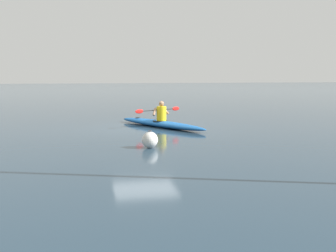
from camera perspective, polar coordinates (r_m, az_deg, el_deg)
name	(u,v)px	position (r m, az deg, el deg)	size (l,w,h in m)	color
ground_plane	(145,128)	(16.19, -3.30, -0.32)	(160.00, 160.00, 0.00)	#233847
kayak	(160,124)	(16.56, -1.06, 0.33)	(3.12, 4.69, 0.27)	#1959A5
kayaker	(161,112)	(16.48, -0.96, 1.92)	(2.04, 1.21, 0.79)	yellow
mooring_buoy_white_far	(150,140)	(11.88, -2.55, -1.94)	(0.47, 0.47, 0.52)	silver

